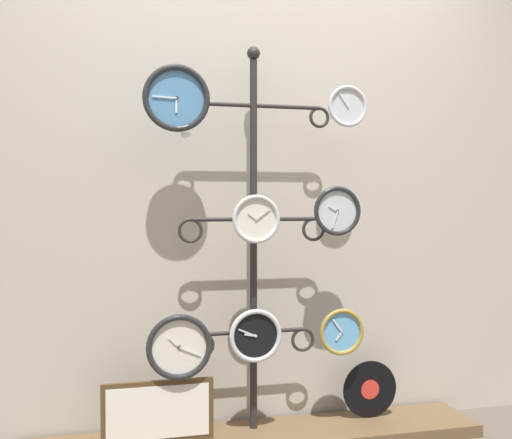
{
  "coord_description": "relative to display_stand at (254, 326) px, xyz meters",
  "views": [
    {
      "loc": [
        -0.68,
        -2.38,
        1.14
      ],
      "look_at": [
        0.0,
        0.36,
        1.07
      ],
      "focal_mm": 42.0,
      "sensor_mm": 36.0,
      "label": 1
    }
  ],
  "objects": [
    {
      "name": "clock_bottom_right",
      "position": [
        0.42,
        -0.08,
        -0.03
      ],
      "size": [
        0.23,
        0.04,
        0.23
      ],
      "color": "#60A8DB"
    },
    {
      "name": "clock_middle_center",
      "position": [
        -0.02,
        -0.11,
        0.52
      ],
      "size": [
        0.23,
        0.04,
        0.23
      ],
      "color": "silver"
    },
    {
      "name": "clock_bottom_left",
      "position": [
        -0.37,
        -0.1,
        -0.06
      ],
      "size": [
        0.3,
        0.04,
        0.3
      ],
      "color": "silver"
    },
    {
      "name": "display_stand",
      "position": [
        0.0,
        0.0,
        0.0
      ],
      "size": [
        0.77,
        0.44,
        1.9
      ],
      "color": "#282623",
      "rests_on": "ground_plane"
    },
    {
      "name": "clock_top_left",
      "position": [
        -0.38,
        -0.1,
        1.06
      ],
      "size": [
        0.3,
        0.04,
        0.3
      ],
      "color": "#4C84B2"
    },
    {
      "name": "clock_top_right",
      "position": [
        0.44,
        -0.1,
        1.06
      ],
      "size": [
        0.2,
        0.04,
        0.2
      ],
      "color": "silver"
    },
    {
      "name": "clock_bottom_center",
      "position": [
        -0.02,
        -0.11,
        -0.02
      ],
      "size": [
        0.25,
        0.04,
        0.25
      ],
      "color": "black"
    },
    {
      "name": "picture_frame",
      "position": [
        -0.46,
        -0.07,
        -0.35
      ],
      "size": [
        0.51,
        0.02,
        0.28
      ],
      "color": "#4C381E",
      "rests_on": "low_shelf"
    },
    {
      "name": "shop_wall",
      "position": [
        0.0,
        0.16,
        0.85
      ],
      "size": [
        4.4,
        0.04,
        2.8
      ],
      "color": "#BCB2A3",
      "rests_on": "ground_plane"
    },
    {
      "name": "price_tag_upper",
      "position": [
        -0.34,
        -0.1,
        0.9
      ],
      "size": [
        0.04,
        0.0,
        0.03
      ],
      "color": "white"
    },
    {
      "name": "vinyl_record",
      "position": [
        0.61,
        -0.01,
        -0.35
      ],
      "size": [
        0.29,
        0.01,
        0.29
      ],
      "color": "black",
      "rests_on": "low_shelf"
    },
    {
      "name": "low_shelf",
      "position": [
        0.0,
        -0.06,
        -0.52
      ],
      "size": [
        2.2,
        0.36,
        0.06
      ],
      "color": "brown",
      "rests_on": "ground_plane"
    },
    {
      "name": "clock_middle_right",
      "position": [
        0.39,
        -0.1,
        0.56
      ],
      "size": [
        0.24,
        0.04,
        0.24
      ],
      "color": "silver"
    }
  ]
}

